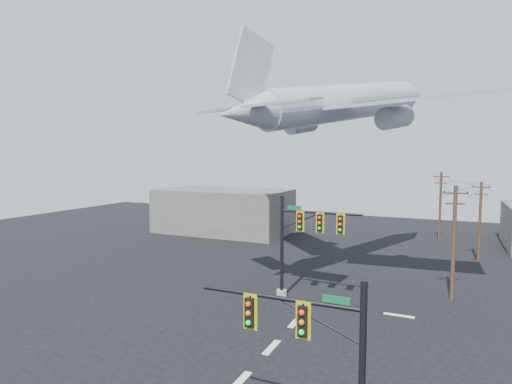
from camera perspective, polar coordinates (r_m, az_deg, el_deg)
The scene contains 10 objects.
ground at distance 22.31m, azimuth -2.18°, elevation -23.95°, with size 120.00×120.00×0.00m, color black.
lane_markings at distance 26.69m, azimuth 3.24°, elevation -18.87°, with size 14.00×21.20×0.01m.
signal_mast_near at distance 15.68m, azimuth 8.99°, elevation -22.24°, with size 6.26×0.75×6.78m.
signal_mast_far at distance 31.90m, azimuth 5.91°, elevation -6.75°, with size 6.36×0.85×7.76m.
utility_pole_a at distance 34.81m, azimuth 24.87°, elevation -5.94°, with size 1.72×0.29×8.59m.
utility_pole_b at distance 48.81m, azimuth 27.69°, elevation -3.33°, with size 1.64×0.33×8.13m.
utility_pole_c at distance 58.00m, azimuth 23.35°, elevation -1.63°, with size 1.79×0.34×8.74m.
power_lines at distance 46.25m, azimuth 26.11°, elevation 0.70°, with size 5.43×23.44×0.09m.
airliner at distance 38.50m, azimuth 11.80°, elevation 11.47°, with size 24.92×27.19×7.45m.
building_left at distance 60.34m, azimuth -4.32°, elevation -2.51°, with size 18.00×10.00×6.00m, color #635F57.
Camera 1 is at (8.77, -17.47, 10.76)m, focal length 30.00 mm.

